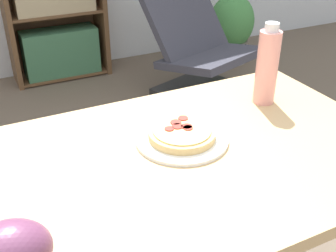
{
  "coord_description": "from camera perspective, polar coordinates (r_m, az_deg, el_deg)",
  "views": [
    {
      "loc": [
        -0.3,
        -0.83,
        1.36
      ],
      "look_at": [
        0.11,
        0.0,
        0.83
      ],
      "focal_mm": 45.0,
      "sensor_mm": 36.0,
      "label": 1
    }
  ],
  "objects": [
    {
      "name": "pizza_on_plate",
      "position": [
        1.12,
        1.89,
        -1.36
      ],
      "size": [
        0.25,
        0.25,
        0.04
      ],
      "color": "white",
      "rests_on": "dining_table"
    },
    {
      "name": "dining_table",
      "position": [
        1.14,
        2.13,
        -9.0
      ],
      "size": [
        1.15,
        0.72,
        0.77
      ],
      "color": "tan",
      "rests_on": "ground_plane"
    },
    {
      "name": "drink_bottle",
      "position": [
        1.32,
        13.28,
        7.88
      ],
      "size": [
        0.07,
        0.07,
        0.25
      ],
      "color": "pink",
      "rests_on": "dining_table"
    },
    {
      "name": "lounge_chair_far",
      "position": [
        2.97,
        4.15,
        8.56
      ],
      "size": [
        0.77,
        0.91,
        0.88
      ],
      "rotation": [
        0.0,
        0.0,
        0.32
      ],
      "color": "black",
      "rests_on": "ground_plane"
    },
    {
      "name": "potted_plant_floor",
      "position": [
        3.75,
        8.56,
        12.93
      ],
      "size": [
        0.4,
        0.34,
        0.58
      ],
      "color": "#70665B",
      "rests_on": "ground_plane"
    }
  ]
}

